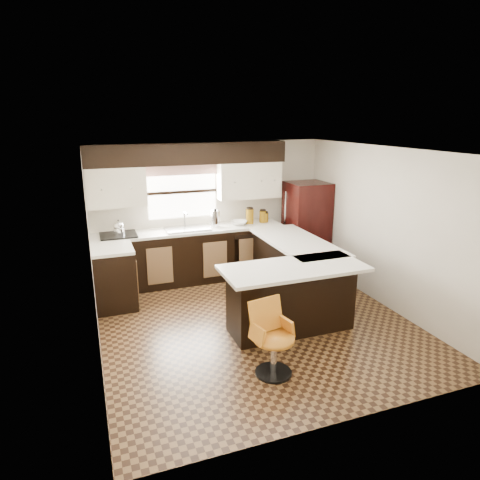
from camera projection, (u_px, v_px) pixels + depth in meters
name	position (u px, v px, depth m)	size (l,w,h in m)	color
floor	(255.00, 322.00, 6.07)	(4.40, 4.40, 0.00)	#49301A
ceiling	(257.00, 150.00, 5.41)	(4.40, 4.40, 0.00)	silver
wall_back	(210.00, 209.00, 7.72)	(4.40, 4.40, 0.00)	beige
wall_front	(350.00, 307.00, 3.75)	(4.40, 4.40, 0.00)	beige
wall_left	(91.00, 259.00, 5.04)	(4.40, 4.40, 0.00)	beige
wall_right	(385.00, 228.00, 6.43)	(4.40, 4.40, 0.00)	beige
base_cab_back	(191.00, 256.00, 7.51)	(3.30, 0.60, 0.90)	black
base_cab_left	(114.00, 279.00, 6.48)	(0.60, 0.70, 0.90)	black
counter_back	(190.00, 230.00, 7.38)	(3.30, 0.60, 0.04)	silver
counter_left	(112.00, 249.00, 6.35)	(0.60, 0.70, 0.04)	silver
soffit	(189.00, 153.00, 7.15)	(3.40, 0.35, 0.36)	black
upper_cab_left	(116.00, 187.00, 6.89)	(0.94, 0.35, 0.64)	beige
upper_cab_right	(249.00, 180.00, 7.65)	(1.14, 0.35, 0.64)	beige
window_pane	(182.00, 192.00, 7.44)	(1.20, 0.02, 0.90)	white
valance	(182.00, 170.00, 7.30)	(1.30, 0.06, 0.18)	#D19B93
sink	(187.00, 229.00, 7.34)	(0.75, 0.45, 0.03)	#B2B2B7
dishwasher	(250.00, 256.00, 7.59)	(0.58, 0.03, 0.78)	black
cooktop	(118.00, 235.00, 6.96)	(0.58, 0.50, 0.03)	black
peninsula_long	(293.00, 271.00, 6.81)	(0.60, 1.95, 0.90)	black
peninsula_return	(291.00, 299.00, 5.76)	(1.65, 0.60, 0.90)	black
counter_pen_long	(297.00, 242.00, 6.69)	(0.84, 1.95, 0.04)	silver
counter_pen_return	(294.00, 268.00, 5.54)	(1.89, 0.84, 0.04)	silver
refrigerator	(306.00, 227.00, 7.97)	(0.71, 0.68, 1.66)	black
bar_chair	(274.00, 340.00, 4.74)	(0.46, 0.46, 0.86)	orange
kettle	(119.00, 227.00, 6.92)	(0.18, 0.18, 0.24)	silver
percolator	(215.00, 219.00, 7.49)	(0.15, 0.15, 0.29)	silver
mixing_bowl	(239.00, 223.00, 7.66)	(0.29, 0.29, 0.07)	white
canister_large	(250.00, 216.00, 7.72)	(0.14, 0.14, 0.27)	#7A540B
canister_med	(263.00, 217.00, 7.82)	(0.13, 0.13, 0.21)	#7A540B
canister_small	(265.00, 218.00, 7.84)	(0.13, 0.13, 0.17)	#7A540B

